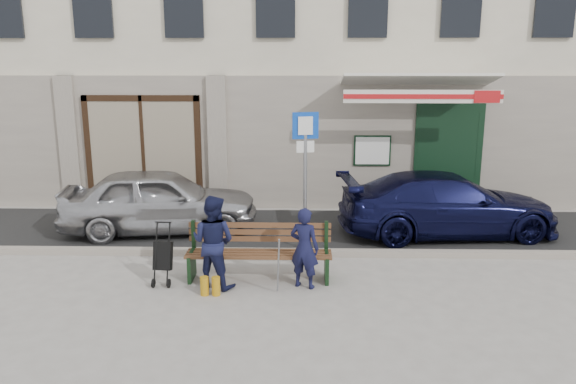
{
  "coord_description": "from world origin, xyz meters",
  "views": [
    {
      "loc": [
        0.61,
        -8.42,
        3.58
      ],
      "look_at": [
        0.37,
        1.6,
        1.2
      ],
      "focal_mm": 35.0,
      "sensor_mm": 36.0,
      "label": 1
    }
  ],
  "objects_px": {
    "parking_sign": "(305,159)",
    "woman": "(213,242)",
    "man": "(304,248)",
    "stroller": "(163,257)",
    "bench": "(256,253)",
    "car_navy": "(447,204)",
    "car_silver": "(160,200)"
  },
  "relations": [
    {
      "from": "car_navy",
      "to": "man",
      "type": "distance_m",
      "value": 4.13
    },
    {
      "from": "stroller",
      "to": "woman",
      "type": "bearing_deg",
      "value": -2.87
    },
    {
      "from": "parking_sign",
      "to": "man",
      "type": "relative_size",
      "value": 2.0
    },
    {
      "from": "car_navy",
      "to": "man",
      "type": "height_order",
      "value": "man"
    },
    {
      "from": "parking_sign",
      "to": "woman",
      "type": "distance_m",
      "value": 2.55
    },
    {
      "from": "woman",
      "to": "car_silver",
      "type": "bearing_deg",
      "value": -40.99
    },
    {
      "from": "car_silver",
      "to": "man",
      "type": "height_order",
      "value": "car_silver"
    },
    {
      "from": "car_silver",
      "to": "stroller",
      "type": "relative_size",
      "value": 4.01
    },
    {
      "from": "parking_sign",
      "to": "man",
      "type": "xyz_separation_m",
      "value": [
        -0.02,
        -1.82,
        -1.1
      ]
    },
    {
      "from": "car_navy",
      "to": "parking_sign",
      "type": "height_order",
      "value": "parking_sign"
    },
    {
      "from": "parking_sign",
      "to": "bench",
      "type": "xyz_separation_m",
      "value": [
        -0.81,
        -1.51,
        -1.31
      ]
    },
    {
      "from": "bench",
      "to": "woman",
      "type": "height_order",
      "value": "woman"
    },
    {
      "from": "car_silver",
      "to": "woman",
      "type": "bearing_deg",
      "value": -159.19
    },
    {
      "from": "bench",
      "to": "parking_sign",
      "type": "bearing_deg",
      "value": 61.81
    },
    {
      "from": "car_silver",
      "to": "bench",
      "type": "bearing_deg",
      "value": -146.95
    },
    {
      "from": "car_navy",
      "to": "man",
      "type": "relative_size",
      "value": 3.39
    },
    {
      "from": "parking_sign",
      "to": "bench",
      "type": "height_order",
      "value": "parking_sign"
    },
    {
      "from": "man",
      "to": "stroller",
      "type": "bearing_deg",
      "value": 19.23
    },
    {
      "from": "parking_sign",
      "to": "stroller",
      "type": "bearing_deg",
      "value": -156.14
    },
    {
      "from": "parking_sign",
      "to": "man",
      "type": "distance_m",
      "value": 2.13
    },
    {
      "from": "car_silver",
      "to": "stroller",
      "type": "bearing_deg",
      "value": -173.17
    },
    {
      "from": "car_silver",
      "to": "parking_sign",
      "type": "bearing_deg",
      "value": -117.06
    },
    {
      "from": "car_silver",
      "to": "man",
      "type": "bearing_deg",
      "value": -141.4
    },
    {
      "from": "man",
      "to": "parking_sign",
      "type": "bearing_deg",
      "value": -68.49
    },
    {
      "from": "man",
      "to": "stroller",
      "type": "height_order",
      "value": "man"
    },
    {
      "from": "car_silver",
      "to": "man",
      "type": "xyz_separation_m",
      "value": [
        3.02,
        -2.89,
        -0.03
      ]
    },
    {
      "from": "car_navy",
      "to": "parking_sign",
      "type": "bearing_deg",
      "value": 103.62
    },
    {
      "from": "car_silver",
      "to": "stroller",
      "type": "xyz_separation_m",
      "value": [
        0.72,
        -2.78,
        -0.24
      ]
    },
    {
      "from": "bench",
      "to": "man",
      "type": "height_order",
      "value": "man"
    },
    {
      "from": "car_silver",
      "to": "bench",
      "type": "xyz_separation_m",
      "value": [
        2.22,
        -2.58,
        -0.23
      ]
    },
    {
      "from": "parking_sign",
      "to": "stroller",
      "type": "relative_size",
      "value": 2.62
    },
    {
      "from": "parking_sign",
      "to": "woman",
      "type": "relative_size",
      "value": 1.75
    }
  ]
}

